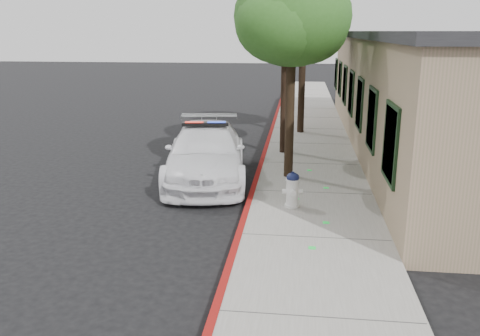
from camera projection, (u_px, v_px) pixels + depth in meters
name	position (u px, v px, depth m)	size (l,w,h in m)	color
ground	(236.00, 240.00, 10.53)	(120.00, 120.00, 0.00)	black
sidewalk	(311.00, 195.00, 13.20)	(3.20, 60.00, 0.15)	gray
red_curb	(253.00, 192.00, 13.37)	(0.14, 60.00, 0.16)	maroon
clapboard_building	(455.00, 93.00, 17.81)	(7.30, 20.89, 4.24)	#92765F
police_car	(206.00, 153.00, 14.66)	(2.97, 5.75, 1.72)	white
fire_hydrant	(293.00, 189.00, 11.98)	(0.50, 0.43, 0.87)	silver
street_tree_near	(293.00, 21.00, 13.49)	(3.19, 3.32, 5.83)	black
street_tree_mid	(286.00, 23.00, 16.47)	(3.12, 3.04, 5.75)	black
street_tree_far	(305.00, 20.00, 19.83)	(3.38, 3.17, 5.99)	black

